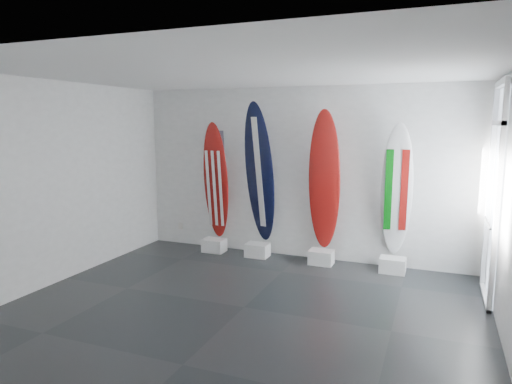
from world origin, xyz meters
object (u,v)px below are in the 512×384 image
at_px(surfboard_navy, 260,174).
at_px(surfboard_usa, 216,181).
at_px(surfboard_swiss, 324,180).
at_px(surfboard_italy, 397,191).

bearing_deg(surfboard_navy, surfboard_usa, -168.40).
relative_size(surfboard_usa, surfboard_swiss, 0.91).
xyz_separation_m(surfboard_swiss, surfboard_italy, (1.17, 0.00, -0.11)).
height_order(surfboard_swiss, surfboard_italy, surfboard_swiss).
height_order(surfboard_usa, surfboard_navy, surfboard_navy).
bearing_deg(surfboard_italy, surfboard_navy, 173.57).
distance_m(surfboard_navy, surfboard_italy, 2.34).
bearing_deg(surfboard_navy, surfboard_italy, 11.60).
bearing_deg(surfboard_swiss, surfboard_italy, -1.61).
xyz_separation_m(surfboard_usa, surfboard_italy, (3.20, 0.00, -0.00)).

